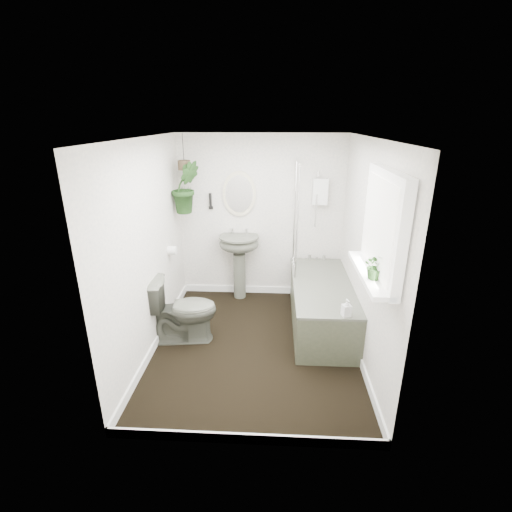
{
  "coord_description": "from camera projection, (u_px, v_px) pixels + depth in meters",
  "views": [
    {
      "loc": [
        0.21,
        -3.67,
        2.47
      ],
      "look_at": [
        0.0,
        0.15,
        1.05
      ],
      "focal_mm": 26.0,
      "sensor_mm": 36.0,
      "label": 1
    }
  ],
  "objects": [
    {
      "name": "wall_back",
      "position": [
        261.0,
        218.0,
        5.22
      ],
      "size": [
        2.3,
        0.02,
        2.3
      ],
      "primitive_type": "cube",
      "color": "white",
      "rests_on": "ground"
    },
    {
      "name": "ceiling",
      "position": [
        255.0,
        137.0,
        3.5
      ],
      "size": [
        2.3,
        2.8,
        0.02
      ],
      "primitive_type": "cube",
      "color": "white",
      "rests_on": "ground"
    },
    {
      "name": "wall_right",
      "position": [
        367.0,
        254.0,
        3.84
      ],
      "size": [
        0.02,
        2.8,
        2.3
      ],
      "primitive_type": "cube",
      "color": "white",
      "rests_on": "ground"
    },
    {
      "name": "sill_plant",
      "position": [
        376.0,
        266.0,
        2.97
      ],
      "size": [
        0.2,
        0.18,
        0.22
      ],
      "primitive_type": "imported",
      "rotation": [
        0.0,
        0.0,
        -0.04
      ],
      "color": "black",
      "rests_on": "window_sill"
    },
    {
      "name": "hanging_pot",
      "position": [
        184.0,
        165.0,
        4.72
      ],
      "size": [
        0.16,
        0.16,
        0.12
      ],
      "primitive_type": "cylinder",
      "color": "#3D3020",
      "rests_on": "ceiling"
    },
    {
      "name": "window_recess",
      "position": [
        384.0,
        226.0,
        3.02
      ],
      "size": [
        0.08,
        1.0,
        0.9
      ],
      "primitive_type": "cube",
      "color": "white",
      "rests_on": "wall_right"
    },
    {
      "name": "wall_left",
      "position": [
        147.0,
        250.0,
        3.96
      ],
      "size": [
        0.02,
        2.8,
        2.3
      ],
      "primitive_type": "cube",
      "color": "white",
      "rests_on": "ground"
    },
    {
      "name": "wall_front",
      "position": [
        244.0,
        320.0,
        2.58
      ],
      "size": [
        2.3,
        0.02,
        2.3
      ],
      "primitive_type": "cube",
      "color": "white",
      "rests_on": "ground"
    },
    {
      "name": "wall_sconce",
      "position": [
        210.0,
        201.0,
        5.13
      ],
      "size": [
        0.04,
        0.04,
        0.22
      ],
      "primitive_type": "cylinder",
      "color": "black",
      "rests_on": "wall_back"
    },
    {
      "name": "window_sill",
      "position": [
        369.0,
        273.0,
        3.17
      ],
      "size": [
        0.18,
        1.0,
        0.04
      ],
      "primitive_type": "cube",
      "color": "white",
      "rests_on": "wall_right"
    },
    {
      "name": "hanging_plant",
      "position": [
        186.0,
        187.0,
        4.82
      ],
      "size": [
        0.47,
        0.43,
        0.68
      ],
      "primitive_type": "imported",
      "rotation": [
        0.0,
        0.0,
        0.42
      ],
      "color": "black",
      "rests_on": "ceiling"
    },
    {
      "name": "pedestal_sink",
      "position": [
        239.0,
        267.0,
        5.32
      ],
      "size": [
        0.58,
        0.5,
        0.95
      ],
      "primitive_type": null,
      "rotation": [
        0.0,
        0.0,
        0.05
      ],
      "color": "#4E5146",
      "rests_on": "floor"
    },
    {
      "name": "floor",
      "position": [
        255.0,
        346.0,
        4.31
      ],
      "size": [
        2.3,
        2.8,
        0.02
      ],
      "primitive_type": "cube",
      "color": "black",
      "rests_on": "ground"
    },
    {
      "name": "toilet_roll_holder",
      "position": [
        172.0,
        250.0,
        4.7
      ],
      "size": [
        0.11,
        0.11,
        0.11
      ],
      "primitive_type": "cylinder",
      "rotation": [
        0.0,
        1.57,
        0.0
      ],
      "color": "white",
      "rests_on": "wall_left"
    },
    {
      "name": "bath_screen",
      "position": [
        296.0,
        217.0,
        4.76
      ],
      "size": [
        0.04,
        0.72,
        1.4
      ],
      "primitive_type": null,
      "color": "silver",
      "rests_on": "bathtub"
    },
    {
      "name": "soap_bottle",
      "position": [
        347.0,
        308.0,
        3.75
      ],
      "size": [
        0.1,
        0.1,
        0.18
      ],
      "primitive_type": "imported",
      "rotation": [
        0.0,
        0.0,
        0.28
      ],
      "color": "black",
      "rests_on": "bathtub"
    },
    {
      "name": "skirting",
      "position": [
        255.0,
        341.0,
        4.29
      ],
      "size": [
        2.3,
        2.8,
        0.1
      ],
      "primitive_type": "cube",
      "color": "white",
      "rests_on": "floor"
    },
    {
      "name": "toilet",
      "position": [
        183.0,
        309.0,
        4.3
      ],
      "size": [
        0.82,
        0.54,
        0.79
      ],
      "primitive_type": "imported",
      "rotation": [
        0.0,
        0.0,
        1.7
      ],
      "color": "#4E5146",
      "rests_on": "floor"
    },
    {
      "name": "oval_mirror",
      "position": [
        239.0,
        194.0,
        5.08
      ],
      "size": [
        0.46,
        0.03,
        0.62
      ],
      "primitive_type": "ellipsoid",
      "color": "beige",
      "rests_on": "wall_back"
    },
    {
      "name": "window_blinds",
      "position": [
        378.0,
        226.0,
        3.02
      ],
      "size": [
        0.01,
        0.86,
        0.76
      ],
      "primitive_type": "cube",
      "color": "white",
      "rests_on": "wall_right"
    },
    {
      "name": "shower_box",
      "position": [
        320.0,
        192.0,
        4.98
      ],
      "size": [
        0.2,
        0.1,
        0.35
      ],
      "primitive_type": "cube",
      "color": "white",
      "rests_on": "wall_back"
    },
    {
      "name": "bathtub",
      "position": [
        321.0,
        304.0,
        4.63
      ],
      "size": [
        0.72,
        1.72,
        0.58
      ],
      "primitive_type": null,
      "color": "#4E5146",
      "rests_on": "floor"
    }
  ]
}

